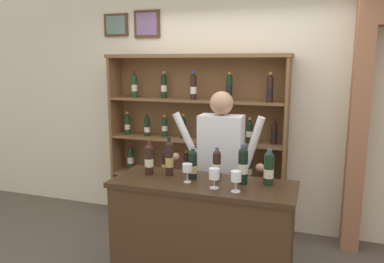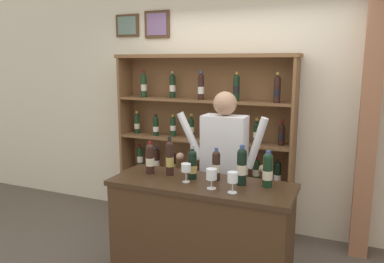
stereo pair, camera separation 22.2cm
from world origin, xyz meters
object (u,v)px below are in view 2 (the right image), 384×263
Objects in this scene: wine_shelf at (204,138)px; shopkeeper at (224,158)px; tasting_bottle_super_tuscan at (216,165)px; wine_glass_spare at (212,175)px; tasting_counter at (201,238)px; wine_glass_left at (186,168)px; tasting_bottle_bianco at (268,169)px; tasting_bottle_riserva at (242,166)px; tasting_bottle_chianti at (170,157)px; tasting_bottle_brunello at (150,158)px; tasting_bottle_prosecco at (193,164)px; wine_glass_right at (233,178)px.

wine_shelf is 0.82m from shopkeeper.
tasting_bottle_super_tuscan is 1.71× the size of wine_glass_spare.
wine_glass_left is at bearing -159.81° from tasting_counter.
tasting_bottle_super_tuscan is 0.95× the size of tasting_bottle_bianco.
tasting_bottle_bianco is (0.20, 0.03, -0.02)m from tasting_bottle_riserva.
wine_glass_spare is (-0.18, -0.18, -0.05)m from tasting_bottle_riserva.
tasting_bottle_brunello is at bearing -171.85° from tasting_bottle_chianti.
tasting_bottle_prosecco is at bearing -176.39° from tasting_bottle_bianco.
tasting_counter is 0.81m from tasting_bottle_bianco.
tasting_bottle_super_tuscan is 0.84× the size of tasting_bottle_riserva.
tasting_bottle_prosecco is at bearing -179.22° from tasting_bottle_riserva.
wine_shelf is 1.41× the size of tasting_counter.
shopkeeper reaches higher than tasting_bottle_bianco.
tasting_bottle_bianco is (1.00, 0.05, 0.00)m from tasting_bottle_brunello.
tasting_bottle_prosecco is 1.05× the size of tasting_bottle_super_tuscan.
wine_glass_right is at bearing -12.89° from wine_glass_left.
wine_shelf is 1.36m from wine_glass_left.
tasting_bottle_super_tuscan is at bearing 131.59° from wine_glass_right.
wine_shelf is 7.37× the size of tasting_bottle_bianco.
tasting_bottle_brunello is 0.81m from tasting_bottle_riserva.
wine_glass_left is (0.38, -0.10, -0.02)m from tasting_bottle_brunello.
wine_glass_right reaches higher than tasting_counter.
tasting_bottle_chianti is 0.22m from tasting_bottle_prosecco.
tasting_bottle_riserva is at bearing -58.85° from shopkeeper.
tasting_bottle_brunello is at bearing 165.68° from wine_glass_left.
tasting_bottle_bianco is at bearing 29.67° from wine_glass_spare.
wine_glass_spare is at bearing -66.55° from wine_shelf.
tasting_bottle_chianti is at bearing 175.53° from tasting_bottle_prosecco.
wine_glass_left is at bearing 167.11° from wine_glass_right.
tasting_bottle_prosecco is 0.11m from wine_glass_left.
tasting_counter is 4.65× the size of tasting_bottle_riserva.
wine_glass_right reaches higher than wine_glass_left.
wine_shelf is at bearing 130.01° from tasting_bottle_bianco.
tasting_counter is at bearing -131.65° from tasting_bottle_super_tuscan.
tasting_bottle_chianti is (0.15, -1.19, 0.07)m from wine_shelf.
tasting_bottle_bianco is (0.51, -0.49, 0.08)m from shopkeeper.
shopkeeper is 0.50m from tasting_bottle_super_tuscan.
tasting_counter is 0.90× the size of shopkeeper.
wine_glass_right is (0.17, -0.02, 0.00)m from wine_glass_spare.
tasting_bottle_bianco is at bearing 1.47° from tasting_bottle_chianti.
wine_glass_right is at bearing -24.31° from tasting_counter.
shopkeeper is 0.73m from tasting_bottle_brunello.
tasting_bottle_chianti is at bearing -177.09° from tasting_bottle_super_tuscan.
wine_glass_spare is at bearing -23.50° from tasting_bottle_chianti.
tasting_bottle_prosecco is at bearing 82.58° from wine_glass_left.
tasting_bottle_super_tuscan is at bearing -64.35° from wine_shelf.
tasting_bottle_super_tuscan is at bearing 48.35° from tasting_counter.
tasting_bottle_chianti is 0.49m from wine_glass_spare.
tasting_counter is at bearing 138.85° from wine_glass_spare.
tasting_bottle_chianti is (-0.32, 0.08, 0.64)m from tasting_counter.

